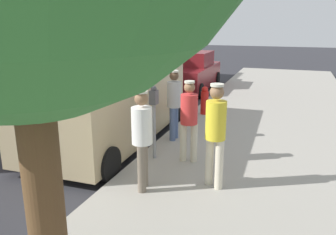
{
  "coord_description": "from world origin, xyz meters",
  "views": [
    {
      "loc": [
        3.88,
        -5.84,
        2.87
      ],
      "look_at": [
        1.65,
        0.31,
        1.05
      ],
      "focal_mm": 36.54,
      "sensor_mm": 36.0,
      "label": 1
    }
  ],
  "objects_px": {
    "pedestrian_in_gray": "(174,101)",
    "fire_hydrant": "(205,101)",
    "pedestrian_in_red": "(189,116)",
    "parked_van": "(112,96)",
    "parked_sedan_ahead": "(190,73)",
    "parking_meter_near": "(154,110)",
    "pedestrian_in_white": "(142,134)",
    "pedestrian_in_yellow": "(216,129)"
  },
  "relations": [
    {
      "from": "parked_sedan_ahead",
      "to": "parked_van",
      "type": "bearing_deg",
      "value": -88.6
    },
    {
      "from": "pedestrian_in_yellow",
      "to": "pedestrian_in_gray",
      "type": "distance_m",
      "value": 2.56
    },
    {
      "from": "pedestrian_in_white",
      "to": "pedestrian_in_red",
      "type": "relative_size",
      "value": 1.03
    },
    {
      "from": "parked_van",
      "to": "fire_hydrant",
      "type": "xyz_separation_m",
      "value": [
        1.6,
        2.84,
        -0.59
      ]
    },
    {
      "from": "parked_van",
      "to": "fire_hydrant",
      "type": "bearing_deg",
      "value": 60.57
    },
    {
      "from": "pedestrian_in_gray",
      "to": "fire_hydrant",
      "type": "height_order",
      "value": "pedestrian_in_gray"
    },
    {
      "from": "pedestrian_in_yellow",
      "to": "fire_hydrant",
      "type": "height_order",
      "value": "pedestrian_in_yellow"
    },
    {
      "from": "parking_meter_near",
      "to": "parked_van",
      "type": "xyz_separation_m",
      "value": [
        -1.5,
        1.0,
        -0.03
      ]
    },
    {
      "from": "parked_sedan_ahead",
      "to": "fire_hydrant",
      "type": "bearing_deg",
      "value": -68.4
    },
    {
      "from": "parking_meter_near",
      "to": "fire_hydrant",
      "type": "xyz_separation_m",
      "value": [
        0.1,
        3.84,
        -0.61
      ]
    },
    {
      "from": "pedestrian_in_red",
      "to": "fire_hydrant",
      "type": "height_order",
      "value": "pedestrian_in_red"
    },
    {
      "from": "pedestrian_in_red",
      "to": "parked_sedan_ahead",
      "type": "height_order",
      "value": "pedestrian_in_red"
    },
    {
      "from": "pedestrian_in_red",
      "to": "pedestrian_in_gray",
      "type": "height_order",
      "value": "pedestrian_in_gray"
    },
    {
      "from": "parking_meter_near",
      "to": "pedestrian_in_gray",
      "type": "distance_m",
      "value": 1.27
    },
    {
      "from": "parked_sedan_ahead",
      "to": "pedestrian_in_white",
      "type": "bearing_deg",
      "value": -78.22
    },
    {
      "from": "parking_meter_near",
      "to": "pedestrian_in_gray",
      "type": "xyz_separation_m",
      "value": [
        -0.01,
        1.27,
        -0.08
      ]
    },
    {
      "from": "pedestrian_in_red",
      "to": "parked_sedan_ahead",
      "type": "xyz_separation_m",
      "value": [
        -2.39,
        8.24,
        -0.34
      ]
    },
    {
      "from": "parked_van",
      "to": "parking_meter_near",
      "type": "bearing_deg",
      "value": -33.68
    },
    {
      "from": "parking_meter_near",
      "to": "fire_hydrant",
      "type": "height_order",
      "value": "parking_meter_near"
    },
    {
      "from": "pedestrian_in_red",
      "to": "parked_van",
      "type": "height_order",
      "value": "parked_van"
    },
    {
      "from": "pedestrian_in_white",
      "to": "pedestrian_in_red",
      "type": "bearing_deg",
      "value": 75.43
    },
    {
      "from": "fire_hydrant",
      "to": "parking_meter_near",
      "type": "bearing_deg",
      "value": -91.49
    },
    {
      "from": "pedestrian_in_gray",
      "to": "parked_van",
      "type": "bearing_deg",
      "value": -169.79
    },
    {
      "from": "pedestrian_in_white",
      "to": "pedestrian_in_yellow",
      "type": "relative_size",
      "value": 0.95
    },
    {
      "from": "parked_van",
      "to": "fire_hydrant",
      "type": "height_order",
      "value": "parked_van"
    },
    {
      "from": "parked_sedan_ahead",
      "to": "pedestrian_in_yellow",
      "type": "bearing_deg",
      "value": -71.22
    },
    {
      "from": "parked_sedan_ahead",
      "to": "fire_hydrant",
      "type": "relative_size",
      "value": 5.14
    },
    {
      "from": "parking_meter_near",
      "to": "pedestrian_in_yellow",
      "type": "xyz_separation_m",
      "value": [
        1.44,
        -0.84,
        -0.0
      ]
    },
    {
      "from": "pedestrian_in_red",
      "to": "parked_sedan_ahead",
      "type": "distance_m",
      "value": 8.59
    },
    {
      "from": "parking_meter_near",
      "to": "pedestrian_in_red",
      "type": "relative_size",
      "value": 0.92
    },
    {
      "from": "parking_meter_near",
      "to": "parked_van",
      "type": "bearing_deg",
      "value": 146.32
    },
    {
      "from": "parking_meter_near",
      "to": "parked_van",
      "type": "height_order",
      "value": "parked_van"
    },
    {
      "from": "pedestrian_in_yellow",
      "to": "parked_sedan_ahead",
      "type": "xyz_separation_m",
      "value": [
        -3.12,
        9.17,
        -0.43
      ]
    },
    {
      "from": "parked_van",
      "to": "fire_hydrant",
      "type": "distance_m",
      "value": 3.31
    },
    {
      "from": "pedestrian_in_white",
      "to": "fire_hydrant",
      "type": "relative_size",
      "value": 1.97
    },
    {
      "from": "pedestrian_in_white",
      "to": "pedestrian_in_red",
      "type": "distance_m",
      "value": 1.47
    },
    {
      "from": "parking_meter_near",
      "to": "fire_hydrant",
      "type": "distance_m",
      "value": 3.89
    },
    {
      "from": "pedestrian_in_gray",
      "to": "parked_van",
      "type": "distance_m",
      "value": 1.52
    },
    {
      "from": "pedestrian_in_yellow",
      "to": "parked_van",
      "type": "distance_m",
      "value": 3.46
    },
    {
      "from": "parking_meter_near",
      "to": "fire_hydrant",
      "type": "bearing_deg",
      "value": 88.51
    },
    {
      "from": "parked_van",
      "to": "pedestrian_in_red",
      "type": "bearing_deg",
      "value": -22.42
    },
    {
      "from": "pedestrian_in_yellow",
      "to": "pedestrian_in_red",
      "type": "xyz_separation_m",
      "value": [
        -0.73,
        0.93,
        -0.09
      ]
    }
  ]
}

